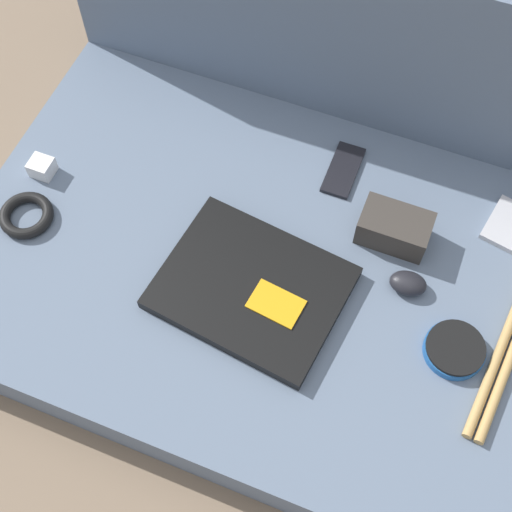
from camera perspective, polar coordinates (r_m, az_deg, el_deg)
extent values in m
plane|color=#7A6651|center=(1.38, 0.00, -2.49)|extent=(8.00, 8.00, 0.00)
cube|color=slate|center=(1.33, 0.00, -1.49)|extent=(1.08, 0.74, 0.11)
cube|color=slate|center=(1.46, 7.14, 17.45)|extent=(1.08, 0.20, 0.48)
cube|color=black|center=(1.25, -0.36, -2.55)|extent=(0.34, 0.28, 0.02)
cube|color=orange|center=(1.22, 1.61, -3.84)|extent=(0.10, 0.07, 0.00)
ellipsoid|color=black|center=(1.28, 12.07, -2.15)|extent=(0.07, 0.05, 0.03)
cylinder|color=#1E569E|center=(1.25, 15.58, -7.26)|extent=(0.10, 0.10, 0.02)
cylinder|color=black|center=(1.24, 15.70, -7.07)|extent=(0.10, 0.10, 0.01)
cube|color=black|center=(1.40, 6.99, 6.85)|extent=(0.06, 0.12, 0.01)
cube|color=#B7B7BC|center=(1.40, 19.47, 2.41)|extent=(0.09, 0.11, 0.01)
cube|color=#38332D|center=(1.31, 11.02, 2.21)|extent=(0.13, 0.08, 0.06)
cube|color=silver|center=(1.44, -16.75, 6.81)|extent=(0.04, 0.04, 0.03)
torus|color=black|center=(1.39, -17.90, 3.12)|extent=(0.10, 0.10, 0.02)
cylinder|color=tan|center=(1.29, 19.30, -6.15)|extent=(0.06, 0.38, 0.02)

